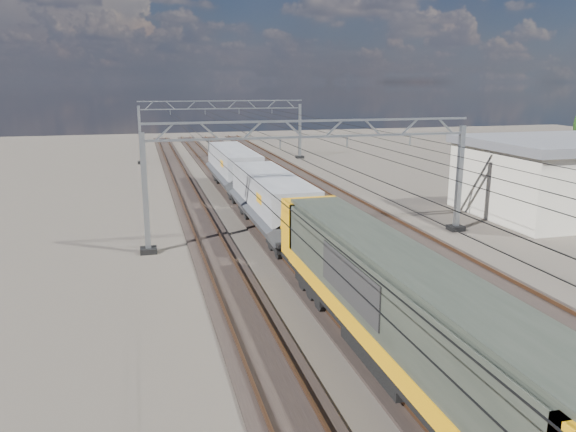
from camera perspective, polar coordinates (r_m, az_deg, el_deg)
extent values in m
plane|color=#2C2621|center=(29.75, 4.86, -4.57)|extent=(160.00, 160.00, 0.00)
cube|color=black|center=(28.36, -6.69, -5.40)|extent=(2.60, 140.00, 0.12)
cube|color=brown|center=(28.22, -8.15, -5.20)|extent=(0.08, 140.00, 0.16)
cube|color=brown|center=(28.41, -5.26, -4.99)|extent=(0.08, 140.00, 0.16)
cube|color=black|center=(29.14, 1.14, -4.78)|extent=(2.60, 140.00, 0.12)
cube|color=brown|center=(28.91, -0.24, -4.60)|extent=(0.08, 140.00, 0.16)
cube|color=brown|center=(29.29, 2.50, -4.37)|extent=(0.08, 140.00, 0.16)
cube|color=black|center=(30.44, 8.42, -4.13)|extent=(2.60, 140.00, 0.12)
cube|color=brown|center=(30.12, 7.16, -3.96)|extent=(0.08, 140.00, 0.16)
cube|color=brown|center=(30.67, 9.67, -3.73)|extent=(0.08, 140.00, 0.16)
cube|color=black|center=(32.18, 14.99, -3.48)|extent=(2.60, 140.00, 0.12)
cube|color=brown|center=(31.79, 13.88, -3.32)|extent=(0.08, 140.00, 0.16)
cube|color=brown|center=(32.49, 16.12, -3.10)|extent=(0.08, 140.00, 0.16)
cube|color=gray|center=(31.16, -14.31, 2.16)|extent=(0.30, 0.30, 6.60)
cube|color=gray|center=(36.57, 17.00, 3.61)|extent=(0.30, 0.30, 6.60)
cube|color=black|center=(31.91, -13.99, -3.40)|extent=(0.90, 0.90, 0.30)
cube|color=black|center=(37.21, 16.67, -1.17)|extent=(0.90, 0.90, 0.30)
cube|color=gray|center=(32.16, 2.69, 9.64)|extent=(19.30, 0.18, 0.12)
cube|color=gray|center=(32.23, 2.67, 8.04)|extent=(19.30, 0.18, 0.12)
cube|color=gray|center=(30.74, -12.43, 8.33)|extent=(1.03, 0.10, 0.94)
cube|color=gray|center=(30.94, -7.99, 8.54)|extent=(1.03, 0.10, 0.94)
cube|color=gray|center=(31.31, -3.63, 8.70)|extent=(1.03, 0.10, 0.94)
cube|color=gray|center=(31.86, 0.62, 8.81)|extent=(1.03, 0.10, 0.94)
cube|color=gray|center=(32.57, 4.70, 8.86)|extent=(1.03, 0.10, 0.94)
cube|color=gray|center=(33.43, 8.58, 8.88)|extent=(1.03, 0.10, 0.94)
cube|color=gray|center=(34.44, 12.26, 8.85)|extent=(1.03, 0.10, 0.94)
cube|color=gray|center=(35.58, 15.71, 8.80)|extent=(1.03, 0.10, 0.94)
cube|color=gray|center=(31.00, -8.06, 7.11)|extent=(0.06, 0.06, 0.65)
cube|color=gray|center=(31.72, -0.81, 7.38)|extent=(0.06, 0.06, 0.65)
cube|color=gray|center=(32.92, 6.01, 7.53)|extent=(0.06, 0.06, 0.65)
cube|color=gray|center=(34.53, 12.29, 7.57)|extent=(0.06, 0.06, 0.65)
cube|color=gray|center=(66.86, -14.80, 7.96)|extent=(0.30, 0.30, 6.60)
cube|color=gray|center=(69.55, 1.21, 8.59)|extent=(0.30, 0.30, 6.60)
cube|color=black|center=(67.21, -14.64, 5.29)|extent=(0.90, 0.90, 0.30)
cube|color=black|center=(69.89, 1.20, 6.02)|extent=(0.90, 0.90, 0.30)
cube|color=gray|center=(67.33, -6.73, 11.54)|extent=(19.30, 0.18, 0.12)
cube|color=gray|center=(67.37, -6.71, 10.78)|extent=(19.30, 0.18, 0.12)
cube|color=gray|center=(66.67, -13.93, 10.84)|extent=(1.03, 0.10, 0.94)
cube|color=gray|center=(66.76, -11.86, 10.95)|extent=(1.03, 0.10, 0.94)
cube|color=gray|center=(66.93, -9.79, 11.05)|extent=(1.03, 0.10, 0.94)
cube|color=gray|center=(67.19, -7.74, 11.12)|extent=(1.03, 0.10, 0.94)
cube|color=gray|center=(67.53, -5.70, 11.19)|extent=(1.03, 0.10, 0.94)
cube|color=gray|center=(67.95, -3.69, 11.24)|extent=(1.03, 0.10, 0.94)
cube|color=gray|center=(68.45, -1.70, 11.28)|extent=(1.03, 0.10, 0.94)
cube|color=gray|center=(69.03, 0.26, 11.30)|extent=(1.03, 0.10, 0.94)
cube|color=gray|center=(66.79, -11.88, 10.28)|extent=(0.06, 0.06, 0.65)
cube|color=gray|center=(67.13, -8.42, 10.44)|extent=(0.06, 0.06, 0.65)
cube|color=gray|center=(67.70, -5.00, 10.55)|extent=(0.06, 0.06, 0.65)
cube|color=gray|center=(68.50, -1.64, 10.63)|extent=(0.06, 0.06, 0.65)
cylinder|color=black|center=(34.99, -8.85, 7.26)|extent=(0.03, 140.00, 0.03)
cylinder|color=black|center=(34.94, -8.88, 8.07)|extent=(0.03, 140.00, 0.03)
cylinder|color=black|center=(35.63, -2.39, 7.51)|extent=(0.03, 140.00, 0.03)
cylinder|color=black|center=(35.58, -2.40, 8.31)|extent=(0.03, 140.00, 0.03)
cylinder|color=black|center=(36.70, 3.78, 7.67)|extent=(0.03, 140.00, 0.03)
cylinder|color=black|center=(36.65, 3.79, 8.44)|extent=(0.03, 140.00, 0.03)
cylinder|color=black|center=(38.15, 9.53, 7.73)|extent=(0.03, 140.00, 0.03)
cylinder|color=black|center=(38.11, 9.56, 8.48)|extent=(0.03, 140.00, 0.03)
cube|color=black|center=(24.42, 4.39, -6.78)|extent=(2.20, 3.60, 0.60)
cube|color=black|center=(18.74, 11.08, -12.23)|extent=(2.65, 20.00, 0.25)
cube|color=black|center=(18.91, 11.03, -13.27)|extent=(2.20, 4.50, 0.75)
cube|color=#282D25|center=(18.18, 11.28, -8.19)|extent=(2.65, 17.00, 2.60)
cube|color=#EFA00C|center=(18.06, 7.21, -11.64)|extent=(0.04, 17.00, 0.60)
cube|color=#EFA00C|center=(19.16, 14.82, -10.48)|extent=(0.04, 17.00, 0.60)
cube|color=black|center=(18.39, 6.14, -6.58)|extent=(0.05, 5.00, 1.40)
cube|color=black|center=(19.49, 13.64, -5.73)|extent=(0.05, 5.00, 1.40)
cube|color=#282D25|center=(17.73, 11.48, -4.07)|extent=(2.25, 18.00, 0.15)
cube|color=#EFA00C|center=(26.24, 2.60, -1.19)|extent=(2.65, 1.80, 2.60)
cube|color=#EFA00C|center=(27.00, 2.01, 0.32)|extent=(2.60, 0.46, 1.52)
cube|color=black|center=(26.92, 0.83, 0.51)|extent=(0.85, 0.08, 0.75)
cube|color=black|center=(27.23, 3.06, 0.64)|extent=(0.85, 0.08, 0.75)
cylinder|color=black|center=(27.50, 0.13, -3.52)|extent=(0.36, 0.50, 0.36)
cylinder|color=black|center=(27.97, 3.50, -3.26)|extent=(0.36, 0.50, 0.36)
cylinder|color=white|center=(27.30, 0.69, -2.34)|extent=(0.20, 0.08, 0.20)
cylinder|color=white|center=(27.63, 3.09, -2.16)|extent=(0.20, 0.08, 0.20)
cube|color=black|center=(30.52, 0.26, -2.64)|extent=(2.20, 2.60, 0.55)
cube|color=black|center=(39.01, -3.18, 0.90)|extent=(2.20, 2.60, 0.55)
cube|color=black|center=(34.65, -1.67, -0.07)|extent=(2.40, 13.00, 0.20)
cube|color=slate|center=(34.28, -1.69, 2.72)|extent=(2.80, 12.00, 1.80)
cube|color=#43454A|center=(34.34, -3.22, 0.59)|extent=(1.48, 12.00, 1.36)
cube|color=#43454A|center=(34.76, -0.15, 0.77)|extent=(1.48, 12.00, 1.36)
cube|color=#EFA00C|center=(31.09, -2.98, 1.78)|extent=(0.04, 1.20, 0.50)
cube|color=black|center=(44.01, -4.56, 2.32)|extent=(2.20, 2.60, 0.55)
cube|color=black|center=(52.75, -6.33, 4.14)|extent=(2.20, 2.60, 0.55)
cube|color=black|center=(48.31, -5.53, 3.73)|extent=(2.40, 13.00, 0.20)
cube|color=slate|center=(48.05, -5.58, 5.75)|extent=(2.80, 12.00, 1.80)
cube|color=#43454A|center=(48.09, -6.66, 4.23)|extent=(1.48, 12.00, 1.36)
cube|color=#43454A|center=(48.39, -4.43, 4.34)|extent=(1.48, 12.00, 1.36)
cube|color=#EFA00C|center=(44.89, -6.75, 5.31)|extent=(0.04, 1.20, 0.50)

